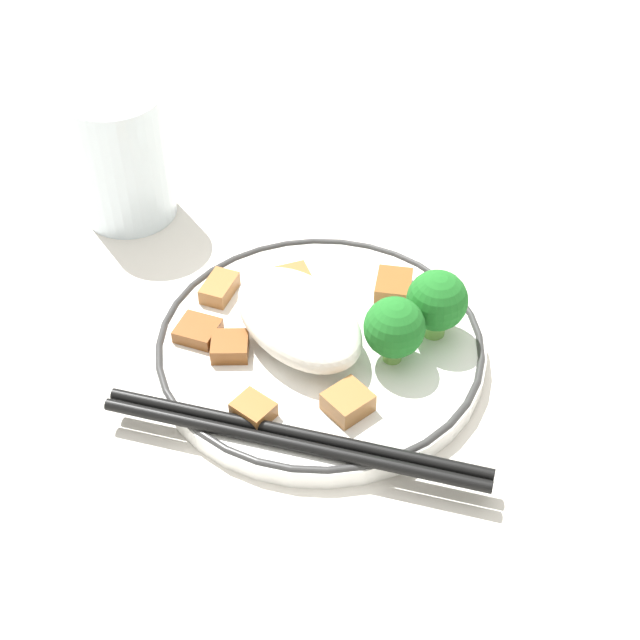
{
  "coord_description": "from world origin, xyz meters",
  "views": [
    {
      "loc": [
        -0.35,
        0.26,
        0.44
      ],
      "look_at": [
        0.0,
        0.0,
        0.03
      ],
      "focal_mm": 50.0,
      "sensor_mm": 36.0,
      "label": 1
    }
  ],
  "objects": [
    {
      "name": "meat_near_left",
      "position": [
        0.03,
        0.06,
        0.02
      ],
      "size": [
        0.03,
        0.03,
        0.01
      ],
      "color": "brown",
      "rests_on": "plate"
    },
    {
      "name": "ground_plane",
      "position": [
        0.0,
        0.0,
        0.0
      ],
      "size": [
        3.0,
        3.0,
        0.0
      ],
      "primitive_type": "plane",
      "color": "silver"
    },
    {
      "name": "broccoli_back_left",
      "position": [
        -0.04,
        -0.03,
        0.04
      ],
      "size": [
        0.04,
        0.04,
        0.05
      ],
      "color": "#72AD4C",
      "rests_on": "plate"
    },
    {
      "name": "meat_on_rice_edge",
      "position": [
        0.01,
        -0.07,
        0.02
      ],
      "size": [
        0.04,
        0.04,
        0.01
      ],
      "color": "brown",
      "rests_on": "plate"
    },
    {
      "name": "chopsticks",
      "position": [
        -0.06,
        0.07,
        0.02
      ],
      "size": [
        0.2,
        0.17,
        0.01
      ],
      "color": "black",
      "rests_on": "plate"
    },
    {
      "name": "plate",
      "position": [
        0.0,
        0.0,
        0.01
      ],
      "size": [
        0.23,
        0.23,
        0.02
      ],
      "color": "white",
      "rests_on": "ground_plane"
    },
    {
      "name": "drinking_glass",
      "position": [
        0.23,
        0.03,
        0.05
      ],
      "size": [
        0.08,
        0.08,
        0.11
      ],
      "color": "silver",
      "rests_on": "ground_plane"
    },
    {
      "name": "meat_mid_left",
      "position": [
        -0.03,
        0.07,
        0.02
      ],
      "size": [
        0.03,
        0.03,
        0.01
      ],
      "color": "#995B28",
      "rests_on": "plate"
    },
    {
      "name": "meat_near_front",
      "position": [
        0.06,
        -0.02,
        0.02
      ],
      "size": [
        0.04,
        0.04,
        0.01
      ],
      "color": "#9E6633",
      "rests_on": "plate"
    },
    {
      "name": "meat_near_back",
      "position": [
        -0.06,
        0.02,
        0.02
      ],
      "size": [
        0.03,
        0.03,
        0.01
      ],
      "color": "#9E6633",
      "rests_on": "plate"
    },
    {
      "name": "broccoli_back_center",
      "position": [
        -0.04,
        -0.07,
        0.04
      ],
      "size": [
        0.04,
        0.04,
        0.05
      ],
      "color": "#72AD4C",
      "rests_on": "plate"
    },
    {
      "name": "meat_near_right",
      "position": [
        0.08,
        0.03,
        0.02
      ],
      "size": [
        0.03,
        0.04,
        0.01
      ],
      "color": "#9E6633",
      "rests_on": "plate"
    },
    {
      "name": "meat_mid_right",
      "position": [
        0.05,
        0.06,
        0.02
      ],
      "size": [
        0.04,
        0.04,
        0.01
      ],
      "color": "brown",
      "rests_on": "plate"
    },
    {
      "name": "rice_mound",
      "position": [
        0.01,
        0.01,
        0.03
      ],
      "size": [
        0.11,
        0.07,
        0.04
      ],
      "color": "white",
      "rests_on": "plate"
    }
  ]
}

